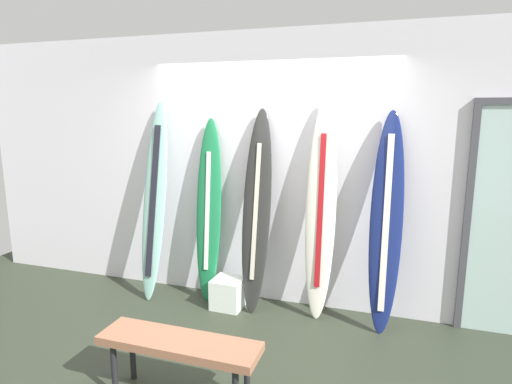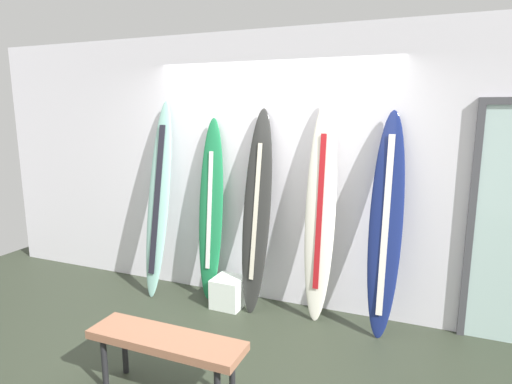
# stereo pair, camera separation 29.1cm
# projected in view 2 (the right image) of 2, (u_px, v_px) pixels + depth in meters

# --- Properties ---
(ground) EXTENTS (8.00, 8.00, 0.04)m
(ground) POSITION_uv_depth(u_px,v_px,m) (220.00, 359.00, 3.56)
(ground) COLOR #2D3426
(wall_back) EXTENTS (7.20, 0.20, 2.80)m
(wall_back) POSITION_uv_depth(u_px,v_px,m) (275.00, 170.00, 4.47)
(wall_back) COLOR silver
(wall_back) RESTS_ON ground
(surfboard_seafoam) EXTENTS (0.29, 0.48, 2.12)m
(surfboard_seafoam) POSITION_uv_depth(u_px,v_px,m) (159.00, 201.00, 4.66)
(surfboard_seafoam) COLOR #89C1B3
(surfboard_seafoam) RESTS_ON ground
(surfboard_emerald) EXTENTS (0.28, 0.28, 1.94)m
(surfboard_emerald) POSITION_uv_depth(u_px,v_px,m) (211.00, 211.00, 4.55)
(surfboard_emerald) COLOR #1B7443
(surfboard_emerald) RESTS_ON ground
(surfboard_charcoal) EXTENTS (0.30, 0.41, 2.04)m
(surfboard_charcoal) POSITION_uv_depth(u_px,v_px,m) (257.00, 213.00, 4.28)
(surfboard_charcoal) COLOR #282928
(surfboard_charcoal) RESTS_ON ground
(surfboard_ivory) EXTENTS (0.30, 0.32, 2.13)m
(surfboard_ivory) POSITION_uv_depth(u_px,v_px,m) (320.00, 212.00, 4.08)
(surfboard_ivory) COLOR white
(surfboard_ivory) RESTS_ON ground
(surfboard_navy) EXTENTS (0.29, 0.41, 2.02)m
(surfboard_navy) POSITION_uv_depth(u_px,v_px,m) (386.00, 225.00, 3.81)
(surfboard_navy) COLOR navy
(surfboard_navy) RESTS_ON ground
(display_block_left) EXTENTS (0.32, 0.32, 0.31)m
(display_block_left) POSITION_uv_depth(u_px,v_px,m) (229.00, 292.00, 4.46)
(display_block_left) COLOR white
(display_block_left) RESTS_ON ground
(bench) EXTENTS (1.15, 0.32, 0.46)m
(bench) POSITION_uv_depth(u_px,v_px,m) (166.00, 344.00, 3.00)
(bench) COLOR #946147
(bench) RESTS_ON ground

